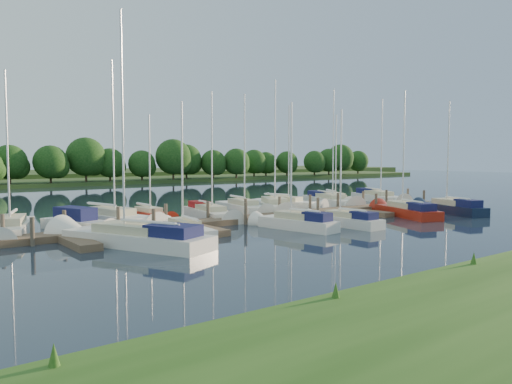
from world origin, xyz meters
TOP-DOWN VIEW (x-y plane):
  - ground at (0.00, 0.00)m, footprint 260.00×260.00m
  - dock at (0.00, 7.31)m, footprint 40.00×6.00m
  - mooring_pilings at (0.00, 8.43)m, footprint 38.24×2.84m
  - far_shore at (0.00, 75.00)m, footprint 180.00×30.00m
  - distant_hill at (0.00, 100.00)m, footprint 220.00×40.00m
  - treeline at (1.45, 61.89)m, footprint 145.26×9.69m
  - sailboat_n_0 at (-18.16, 11.44)m, footprint 4.06×8.17m
  - motorboat at (-14.13, 11.29)m, footprint 3.42×6.09m
  - sailboat_n_2 at (-11.28, 12.45)m, footprint 4.17×9.61m
  - sailboat_n_3 at (-7.87, 13.68)m, footprint 1.78×6.55m
  - sailboat_n_4 at (-3.71, 11.36)m, footprint 3.00×8.18m
  - sailboat_n_5 at (0.90, 13.27)m, footprint 3.13×8.46m
  - sailboat_n_6 at (3.52, 12.18)m, footprint 5.81×9.12m
  - sailboat_n_7 at (6.33, 13.81)m, footprint 3.81×7.88m
  - sailboat_n_8 at (12.01, 13.51)m, footprint 4.64×9.55m
  - sailboat_n_9 at (13.62, 14.52)m, footprint 4.20×7.32m
  - sailboat_n_10 at (18.86, 12.98)m, footprint 4.55×9.02m
  - sailboat_s_0 at (-13.63, 3.61)m, footprint 6.02×10.32m
  - sailboat_s_1 at (-9.55, 5.00)m, footprint 2.21×6.73m
  - sailboat_s_2 at (-2.30, 2.76)m, footprint 2.56×6.88m
  - sailboat_s_3 at (1.51, 1.90)m, footprint 1.67×6.59m
  - sailboat_s_4 at (9.81, 2.85)m, footprint 4.48×8.23m
  - sailboat_s_5 at (14.72, 1.84)m, footprint 3.72×7.84m

SIDE VIEW (x-z plane):
  - ground at x=0.00m, z-range 0.00..0.00m
  - dock at x=0.00m, z-range 0.00..0.40m
  - sailboat_n_3 at x=-7.87m, z-range -3.95..4.49m
  - sailboat_s_1 at x=-9.55m, z-range -4.05..4.60m
  - sailboat_n_7 at x=6.33m, z-range -4.77..5.32m
  - sailboat_n_5 at x=0.90m, z-range -5.08..5.63m
  - sailboat_n_9 at x=13.62m, z-range -4.54..5.09m
  - sailboat_n_2 at x=-11.28m, z-range -5.79..6.35m
  - sailboat_n_6 at x=3.52m, z-range -5.75..6.31m
  - sailboat_n_0 at x=-18.16m, z-range -5.00..5.57m
  - far_shore at x=0.00m, z-range 0.00..0.60m
  - sailboat_n_4 at x=-3.71m, z-range -4.83..5.47m
  - sailboat_n_8 at x=12.01m, z-range -5.69..6.33m
  - sailboat_s_3 at x=1.51m, z-range -3.97..4.62m
  - sailboat_n_10 at x=18.86m, z-range -5.42..6.08m
  - sailboat_s_0 at x=-13.63m, z-range -6.31..6.98m
  - sailboat_s_4 at x=9.81m, z-range -5.01..5.68m
  - sailboat_s_2 at x=-2.30m, z-range -4.14..4.82m
  - sailboat_s_5 at x=14.72m, z-range -4.74..5.42m
  - motorboat at x=-14.13m, z-range -0.58..1.34m
  - mooring_pilings at x=0.00m, z-range -0.40..1.60m
  - distant_hill at x=0.00m, z-range 0.00..1.40m
  - treeline at x=1.45m, z-range -0.01..8.30m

